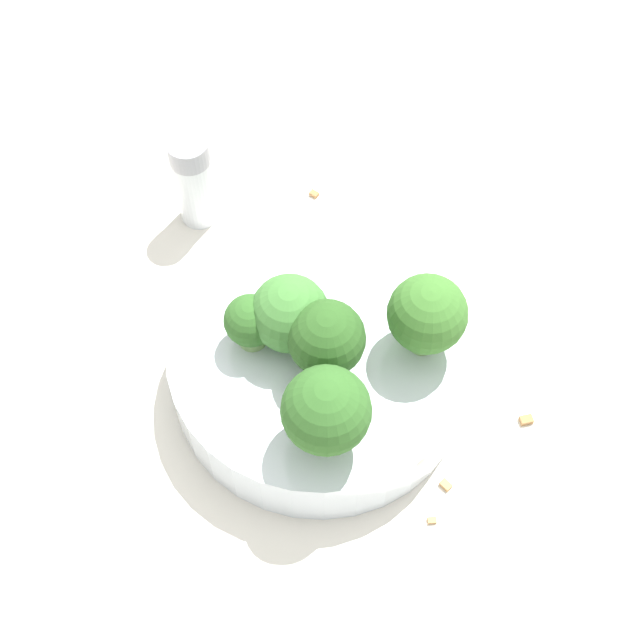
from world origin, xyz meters
TOP-DOWN VIEW (x-y plane):
  - ground_plane at (0.00, 0.00)m, footprint 3.00×3.00m
  - bowl at (0.00, 0.00)m, footprint 0.20×0.20m
  - broccoli_floret_0 at (-0.03, 0.04)m, footprint 0.03×0.03m
  - broccoli_floret_1 at (-0.01, 0.02)m, footprint 0.05×0.05m
  - broccoli_floret_2 at (-0.01, -0.01)m, footprint 0.05×0.05m
  - broccoli_floret_3 at (0.05, -0.05)m, footprint 0.05×0.05m
  - broccoli_floret_4 at (-0.05, -0.05)m, footprint 0.05×0.05m
  - pepper_shaker at (0.04, 0.17)m, footprint 0.03×0.03m
  - almond_crumb_0 at (0.12, 0.12)m, footprint 0.01×0.01m
  - almond_crumb_1 at (-0.02, -0.12)m, footprint 0.01×0.01m
  - almond_crumb_2 at (0.07, -0.13)m, footprint 0.01×0.01m
  - almond_crumb_3 at (-0.00, -0.11)m, footprint 0.01×0.01m

SIDE VIEW (x-z plane):
  - ground_plane at x=0.00m, z-range 0.00..0.00m
  - almond_crumb_1 at x=-0.02m, z-range 0.00..0.01m
  - almond_crumb_0 at x=0.12m, z-range 0.00..0.01m
  - almond_crumb_3 at x=0.00m, z-range 0.00..0.01m
  - almond_crumb_2 at x=0.07m, z-range 0.00..0.01m
  - bowl at x=0.00m, z-range 0.00..0.05m
  - pepper_shaker at x=0.04m, z-range 0.00..0.08m
  - broccoli_floret_0 at x=-0.03m, z-range 0.05..0.09m
  - broccoli_floret_1 at x=-0.01m, z-range 0.05..0.10m
  - broccoli_floret_2 at x=-0.01m, z-range 0.05..0.11m
  - broccoli_floret_3 at x=0.05m, z-range 0.05..0.12m
  - broccoli_floret_4 at x=-0.05m, z-range 0.05..0.12m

